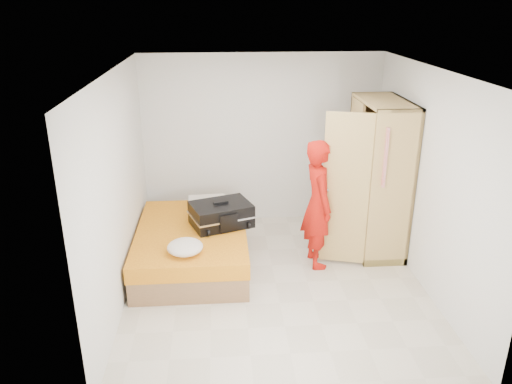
{
  "coord_description": "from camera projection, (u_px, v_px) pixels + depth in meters",
  "views": [
    {
      "loc": [
        -0.65,
        -5.36,
        3.31
      ],
      "look_at": [
        -0.2,
        0.58,
        1.0
      ],
      "focal_mm": 35.0,
      "sensor_mm": 36.0,
      "label": 1
    }
  ],
  "objects": [
    {
      "name": "wardrobe",
      "position": [
        376.0,
        181.0,
        6.77
      ],
      "size": [
        1.15,
        1.2,
        2.1
      ],
      "color": "tan",
      "rests_on": "ground"
    },
    {
      "name": "pillow",
      "position": [
        207.0,
        201.0,
        7.31
      ],
      "size": [
        0.55,
        0.3,
        0.1
      ],
      "primitive_type": "cube",
      "rotation": [
        0.0,
        0.0,
        0.05
      ],
      "color": "silver",
      "rests_on": "bed"
    },
    {
      "name": "room",
      "position": [
        277.0,
        186.0,
        5.75
      ],
      "size": [
        4.0,
        4.02,
        2.6
      ],
      "color": "beige",
      "rests_on": "ground"
    },
    {
      "name": "suitcase",
      "position": [
        221.0,
        214.0,
        6.59
      ],
      "size": [
        0.92,
        0.78,
        0.33
      ],
      "rotation": [
        0.0,
        0.0,
        0.34
      ],
      "color": "black",
      "rests_on": "bed"
    },
    {
      "name": "bed",
      "position": [
        192.0,
        246.0,
        6.62
      ],
      "size": [
        1.42,
        2.02,
        0.5
      ],
      "color": "#8E6340",
      "rests_on": "ground"
    },
    {
      "name": "round_cushion",
      "position": [
        185.0,
        247.0,
        5.88
      ],
      "size": [
        0.42,
        0.42,
        0.16
      ],
      "primitive_type": "ellipsoid",
      "color": "silver",
      "rests_on": "bed"
    },
    {
      "name": "person",
      "position": [
        318.0,
        204.0,
        6.41
      ],
      "size": [
        0.47,
        0.66,
        1.7
      ],
      "primitive_type": "imported",
      "rotation": [
        0.0,
        0.0,
        1.67
      ],
      "color": "#BE0B0C",
      "rests_on": "ground"
    }
  ]
}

